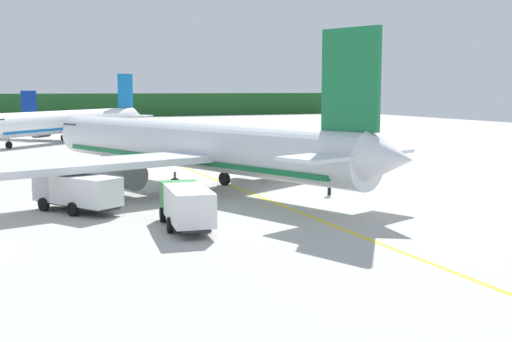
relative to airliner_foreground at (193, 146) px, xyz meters
The scene contains 8 objects.
airliner_foreground is the anchor object (origin of this frame).
airliner_mid_apron 51.71m from the airliner_foreground, 93.79° to the left, with size 29.70×28.31×10.73m.
service_truck_fuel 12.67m from the airliner_foreground, 145.15° to the right, with size 5.33×6.72×2.45m.
service_truck_baggage 15.76m from the airliner_foreground, 108.98° to the right, with size 3.03×6.86×2.49m.
cargo_container_near 10.32m from the airliner_foreground, 152.95° to the left, with size 1.94×1.94×2.11m.
crew_marshaller 11.70m from the airliner_foreground, 42.54° to the right, with size 0.62×0.32×1.79m.
crew_loader_left 8.49m from the airliner_foreground, behind, with size 0.62×0.30×1.68m.
apron_guide_line 6.45m from the airliner_foreground, 54.52° to the right, with size 0.30×60.00×0.01m, color yellow.
Camera 1 is at (2.07, -33.64, 8.05)m, focal length 44.47 mm.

